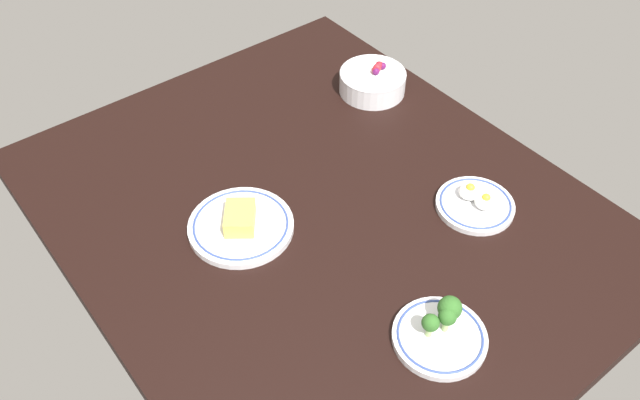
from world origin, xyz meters
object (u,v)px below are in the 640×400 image
object	(u,v)px
plate_eggs	(475,203)
plate_cheese	(241,225)
bowl_berries	(373,81)
plate_broccoli	(441,331)

from	to	relation	value
plate_eggs	plate_cheese	xyz separation A→B (cm)	(26.08, 43.54, 0.10)
bowl_berries	plate_broccoli	distance (cm)	76.25
plate_cheese	plate_broccoli	distance (cm)	46.91
bowl_berries	plate_broccoli	xyz separation A→B (cm)	(-64.62, 40.46, -1.08)
plate_eggs	plate_broccoli	world-z (taller)	plate_broccoli
plate_eggs	bowl_berries	world-z (taller)	bowl_berries
plate_eggs	plate_broccoli	size ratio (longest dim) A/B	0.98
plate_eggs	bowl_berries	distance (cm)	47.09
plate_eggs	plate_broccoli	distance (cm)	35.28
bowl_berries	plate_eggs	bearing A→B (deg)	166.98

